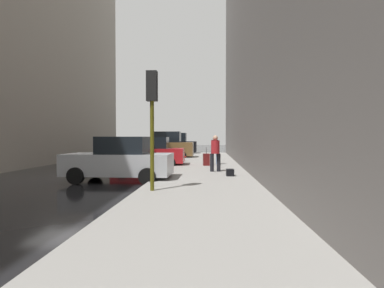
% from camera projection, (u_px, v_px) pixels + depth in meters
% --- Properties ---
extents(ground_plane, '(120.00, 120.00, 0.00)m').
position_uv_depth(ground_plane, '(63.00, 179.00, 12.70)').
color(ground_plane, black).
extents(sidewalk, '(4.00, 40.00, 0.15)m').
position_uv_depth(sidewalk, '(204.00, 178.00, 12.35)').
color(sidewalk, gray).
rests_on(sidewalk, ground_plane).
extents(parked_silver_sedan, '(4.23, 2.12, 1.79)m').
position_uv_depth(parked_silver_sedan, '(120.00, 160.00, 12.00)').
color(parked_silver_sedan, '#B7BABF').
rests_on(parked_silver_sedan, ground_plane).
extents(parked_red_hatchback, '(4.26, 2.17, 1.79)m').
position_uv_depth(parked_red_hatchback, '(150.00, 153.00, 17.94)').
color(parked_red_hatchback, '#B2191E').
rests_on(parked_red_hatchback, ground_plane).
extents(parked_bronze_suv, '(4.61, 2.09, 2.25)m').
position_uv_depth(parked_bronze_suv, '(166.00, 146.00, 24.79)').
color(parked_bronze_suv, brown).
rests_on(parked_bronze_suv, ground_plane).
extents(parked_black_suv, '(4.60, 2.07, 2.25)m').
position_uv_depth(parked_black_suv, '(175.00, 145.00, 31.34)').
color(parked_black_suv, black).
rests_on(parked_black_suv, ground_plane).
extents(fire_hydrant, '(0.42, 0.22, 0.70)m').
position_uv_depth(fire_hydrant, '(183.00, 156.00, 20.35)').
color(fire_hydrant, red).
rests_on(fire_hydrant, sidewalk).
extents(traffic_light, '(0.32, 0.32, 3.60)m').
position_uv_depth(traffic_light, '(152.00, 104.00, 9.00)').
color(traffic_light, '#514C0F').
rests_on(traffic_light, sidewalk).
extents(pedestrian_in_jeans, '(0.52, 0.45, 1.71)m').
position_uv_depth(pedestrian_in_jeans, '(215.00, 148.00, 17.90)').
color(pedestrian_in_jeans, '#728CB2').
rests_on(pedestrian_in_jeans, sidewalk).
extents(pedestrian_in_red_jacket, '(0.52, 0.46, 1.71)m').
position_uv_depth(pedestrian_in_red_jacket, '(215.00, 151.00, 14.14)').
color(pedestrian_in_red_jacket, black).
rests_on(pedestrian_in_red_jacket, sidewalk).
extents(rolling_suitcase, '(0.41, 0.59, 1.04)m').
position_uv_depth(rolling_suitcase, '(206.00, 159.00, 17.27)').
color(rolling_suitcase, '#591414').
rests_on(rolling_suitcase, sidewalk).
extents(duffel_bag, '(0.32, 0.44, 0.28)m').
position_uv_depth(duffel_bag, '(230.00, 172.00, 12.55)').
color(duffel_bag, black).
rests_on(duffel_bag, sidewalk).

